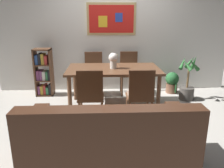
{
  "coord_description": "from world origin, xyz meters",
  "views": [
    {
      "loc": [
        -0.26,
        -3.62,
        1.66
      ],
      "look_at": [
        -0.11,
        -0.28,
        0.65
      ],
      "focal_mm": 36.29,
      "sensor_mm": 36.0,
      "label": 1
    }
  ],
  "objects_px": {
    "dining_table": "(113,73)",
    "dining_chair_near_right": "(140,92)",
    "flower_vase": "(113,59)",
    "dining_chair_far_left": "(94,70)",
    "potted_palm": "(187,85)",
    "leather_couch": "(109,144)",
    "potted_ivy": "(172,82)",
    "bookshelf": "(44,74)",
    "dining_chair_near_left": "(91,93)",
    "dining_chair_far_right": "(129,69)"
  },
  "relations": [
    {
      "from": "dining_table",
      "to": "dining_chair_near_right",
      "type": "relative_size",
      "value": 1.84
    },
    {
      "from": "dining_chair_near_right",
      "to": "flower_vase",
      "type": "xyz_separation_m",
      "value": [
        -0.38,
        0.75,
        0.37
      ]
    },
    {
      "from": "dining_chair_far_left",
      "to": "potted_palm",
      "type": "xyz_separation_m",
      "value": [
        1.91,
        -0.47,
        -0.22
      ]
    },
    {
      "from": "leather_couch",
      "to": "potted_palm",
      "type": "bearing_deg",
      "value": 52.13
    },
    {
      "from": "potted_ivy",
      "to": "flower_vase",
      "type": "xyz_separation_m",
      "value": [
        -1.35,
        -0.77,
        0.66
      ]
    },
    {
      "from": "dining_chair_far_left",
      "to": "leather_couch",
      "type": "xyz_separation_m",
      "value": [
        0.25,
        -2.61,
        -0.23
      ]
    },
    {
      "from": "bookshelf",
      "to": "flower_vase",
      "type": "xyz_separation_m",
      "value": [
        1.44,
        -0.74,
        0.43
      ]
    },
    {
      "from": "potted_palm",
      "to": "dining_chair_near_right",
      "type": "bearing_deg",
      "value": -136.7
    },
    {
      "from": "dining_chair_near_right",
      "to": "potted_palm",
      "type": "xyz_separation_m",
      "value": [
        1.15,
        1.08,
        -0.22
      ]
    },
    {
      "from": "dining_chair_far_left",
      "to": "dining_chair_near_left",
      "type": "xyz_separation_m",
      "value": [
        0.01,
        -1.54,
        0.0
      ]
    },
    {
      "from": "dining_table",
      "to": "dining_chair_far_right",
      "type": "bearing_deg",
      "value": 64.23
    },
    {
      "from": "dining_chair_far_left",
      "to": "flower_vase",
      "type": "distance_m",
      "value": 0.97
    },
    {
      "from": "dining_chair_far_left",
      "to": "flower_vase",
      "type": "height_order",
      "value": "flower_vase"
    },
    {
      "from": "potted_ivy",
      "to": "leather_couch",
      "type": "bearing_deg",
      "value": -119.94
    },
    {
      "from": "dining_table",
      "to": "flower_vase",
      "type": "height_order",
      "value": "flower_vase"
    },
    {
      "from": "dining_chair_far_left",
      "to": "potted_palm",
      "type": "height_order",
      "value": "potted_palm"
    },
    {
      "from": "dining_chair_near_right",
      "to": "leather_couch",
      "type": "bearing_deg",
      "value": -115.99
    },
    {
      "from": "bookshelf",
      "to": "dining_chair_near_left",
      "type": "bearing_deg",
      "value": -54.43
    },
    {
      "from": "dining_chair_far_right",
      "to": "dining_table",
      "type": "bearing_deg",
      "value": -115.77
    },
    {
      "from": "leather_couch",
      "to": "dining_chair_near_left",
      "type": "bearing_deg",
      "value": 102.69
    },
    {
      "from": "dining_table",
      "to": "potted_ivy",
      "type": "distance_m",
      "value": 1.59
    },
    {
      "from": "dining_chair_far_left",
      "to": "potted_ivy",
      "type": "bearing_deg",
      "value": -0.95
    },
    {
      "from": "dining_chair_far_right",
      "to": "potted_ivy",
      "type": "xyz_separation_m",
      "value": [
        0.96,
        -0.05,
        -0.29
      ]
    },
    {
      "from": "leather_couch",
      "to": "dining_chair_far_right",
      "type": "bearing_deg",
      "value": 78.68
    },
    {
      "from": "dining_chair_near_left",
      "to": "bookshelf",
      "type": "xyz_separation_m",
      "value": [
        -1.06,
        1.48,
        -0.06
      ]
    },
    {
      "from": "dining_chair_far_left",
      "to": "dining_chair_near_right",
      "type": "bearing_deg",
      "value": -63.79
    },
    {
      "from": "potted_ivy",
      "to": "flower_vase",
      "type": "bearing_deg",
      "value": -150.16
    },
    {
      "from": "dining_chair_near_left",
      "to": "leather_couch",
      "type": "relative_size",
      "value": 0.51
    },
    {
      "from": "dining_chair_near_right",
      "to": "dining_chair_far_right",
      "type": "bearing_deg",
      "value": 89.64
    },
    {
      "from": "dining_table",
      "to": "dining_chair_near_left",
      "type": "xyz_separation_m",
      "value": [
        -0.38,
        -0.77,
        -0.12
      ]
    },
    {
      "from": "bookshelf",
      "to": "flower_vase",
      "type": "bearing_deg",
      "value": -27.28
    },
    {
      "from": "potted_palm",
      "to": "flower_vase",
      "type": "relative_size",
      "value": 3.28
    },
    {
      "from": "dining_chair_near_left",
      "to": "potted_palm",
      "type": "xyz_separation_m",
      "value": [
        1.91,
        1.07,
        -0.22
      ]
    },
    {
      "from": "bookshelf",
      "to": "dining_chair_far_right",
      "type": "bearing_deg",
      "value": 2.32
    },
    {
      "from": "dining_chair_far_left",
      "to": "potted_ivy",
      "type": "xyz_separation_m",
      "value": [
        1.74,
        -0.03,
        -0.29
      ]
    },
    {
      "from": "dining_table",
      "to": "dining_chair_far_left",
      "type": "distance_m",
      "value": 0.88
    },
    {
      "from": "leather_couch",
      "to": "potted_ivy",
      "type": "xyz_separation_m",
      "value": [
        1.49,
        2.58,
        -0.06
      ]
    },
    {
      "from": "dining_chair_near_right",
      "to": "dining_chair_near_left",
      "type": "relative_size",
      "value": 1.0
    },
    {
      "from": "dining_chair_far_right",
      "to": "dining_chair_far_left",
      "type": "bearing_deg",
      "value": -178.7
    },
    {
      "from": "flower_vase",
      "to": "potted_ivy",
      "type": "bearing_deg",
      "value": 29.84
    },
    {
      "from": "dining_chair_far_right",
      "to": "dining_chair_near_left",
      "type": "bearing_deg",
      "value": -116.22
    },
    {
      "from": "dining_table",
      "to": "flower_vase",
      "type": "distance_m",
      "value": 0.25
    },
    {
      "from": "dining_chair_near_right",
      "to": "flower_vase",
      "type": "relative_size",
      "value": 3.21
    },
    {
      "from": "dining_table",
      "to": "dining_chair_far_right",
      "type": "relative_size",
      "value": 1.84
    },
    {
      "from": "dining_chair_near_right",
      "to": "leather_couch",
      "type": "xyz_separation_m",
      "value": [
        -0.52,
        -1.06,
        -0.23
      ]
    },
    {
      "from": "dining_table",
      "to": "potted_palm",
      "type": "xyz_separation_m",
      "value": [
        1.52,
        0.31,
        -0.34
      ]
    },
    {
      "from": "dining_chair_far_left",
      "to": "flower_vase",
      "type": "bearing_deg",
      "value": -64.1
    },
    {
      "from": "dining_table",
      "to": "leather_couch",
      "type": "distance_m",
      "value": 1.87
    },
    {
      "from": "dining_chair_far_right",
      "to": "leather_couch",
      "type": "distance_m",
      "value": 2.69
    },
    {
      "from": "dining_chair_near_right",
      "to": "potted_ivy",
      "type": "height_order",
      "value": "dining_chair_near_right"
    }
  ]
}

